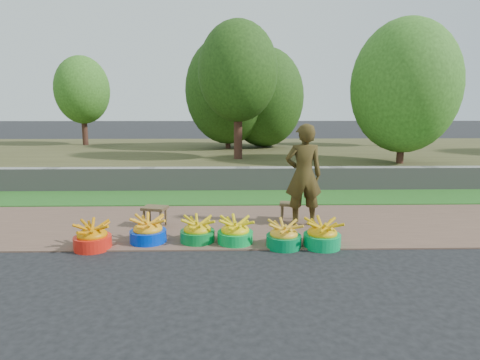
{
  "coord_description": "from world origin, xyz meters",
  "views": [
    {
      "loc": [
        -0.27,
        -5.2,
        1.91
      ],
      "look_at": [
        -0.13,
        1.3,
        0.75
      ],
      "focal_mm": 30.0,
      "sensor_mm": 36.0,
      "label": 1
    }
  ],
  "objects_px": {
    "basin_a": "(92,237)",
    "basin_e": "(284,236)",
    "basin_c": "(197,231)",
    "basin_f": "(322,235)",
    "basin_b": "(148,231)",
    "basin_d": "(235,232)",
    "vendor_woman": "(304,175)",
    "stool_left": "(155,211)",
    "stool_right": "(290,206)"
  },
  "relations": [
    {
      "from": "basin_a",
      "to": "basin_e",
      "type": "xyz_separation_m",
      "value": [
        2.64,
        0.0,
        -0.01
      ]
    },
    {
      "from": "basin_c",
      "to": "basin_f",
      "type": "distance_m",
      "value": 1.77
    },
    {
      "from": "basin_b",
      "to": "basin_d",
      "type": "height_order",
      "value": "basin_b"
    },
    {
      "from": "basin_a",
      "to": "basin_c",
      "type": "distance_m",
      "value": 1.44
    },
    {
      "from": "basin_c",
      "to": "basin_e",
      "type": "distance_m",
      "value": 1.24
    },
    {
      "from": "basin_d",
      "to": "vendor_woman",
      "type": "xyz_separation_m",
      "value": [
        1.12,
        0.89,
        0.68
      ]
    },
    {
      "from": "basin_d",
      "to": "basin_e",
      "type": "height_order",
      "value": "basin_d"
    },
    {
      "from": "basin_c",
      "to": "vendor_woman",
      "type": "relative_size",
      "value": 0.3
    },
    {
      "from": "basin_c",
      "to": "stool_left",
      "type": "relative_size",
      "value": 1.14
    },
    {
      "from": "basin_d",
      "to": "basin_f",
      "type": "relative_size",
      "value": 0.98
    },
    {
      "from": "stool_right",
      "to": "vendor_woman",
      "type": "distance_m",
      "value": 0.66
    },
    {
      "from": "basin_f",
      "to": "vendor_woman",
      "type": "xyz_separation_m",
      "value": [
        -0.09,
        1.06,
        0.68
      ]
    },
    {
      "from": "basin_a",
      "to": "basin_f",
      "type": "relative_size",
      "value": 0.98
    },
    {
      "from": "basin_b",
      "to": "basin_e",
      "type": "bearing_deg",
      "value": -6.87
    },
    {
      "from": "basin_c",
      "to": "basin_e",
      "type": "height_order",
      "value": "basin_c"
    },
    {
      "from": "basin_e",
      "to": "vendor_woman",
      "type": "bearing_deg",
      "value": 67.07
    },
    {
      "from": "basin_b",
      "to": "basin_c",
      "type": "bearing_deg",
      "value": -0.04
    },
    {
      "from": "stool_left",
      "to": "stool_right",
      "type": "bearing_deg",
      "value": 8.28
    },
    {
      "from": "basin_d",
      "to": "basin_f",
      "type": "xyz_separation_m",
      "value": [
        1.21,
        -0.16,
        0.0
      ]
    },
    {
      "from": "basin_d",
      "to": "vendor_woman",
      "type": "bearing_deg",
      "value": 38.51
    },
    {
      "from": "basin_e",
      "to": "stool_left",
      "type": "bearing_deg",
      "value": 153.37
    },
    {
      "from": "basin_e",
      "to": "stool_right",
      "type": "xyz_separation_m",
      "value": [
        0.28,
        1.31,
        0.1
      ]
    },
    {
      "from": "basin_b",
      "to": "vendor_woman",
      "type": "bearing_deg",
      "value": 19.13
    },
    {
      "from": "basin_b",
      "to": "basin_d",
      "type": "bearing_deg",
      "value": -3.13
    },
    {
      "from": "basin_a",
      "to": "stool_right",
      "type": "xyz_separation_m",
      "value": [
        2.92,
        1.32,
        0.09
      ]
    },
    {
      "from": "stool_left",
      "to": "basin_d",
      "type": "bearing_deg",
      "value": -32.49
    },
    {
      "from": "basin_d",
      "to": "stool_right",
      "type": "xyz_separation_m",
      "value": [
        0.95,
        1.15,
        0.09
      ]
    },
    {
      "from": "stool_right",
      "to": "vendor_woman",
      "type": "height_order",
      "value": "vendor_woman"
    },
    {
      "from": "basin_d",
      "to": "basin_e",
      "type": "distance_m",
      "value": 0.69
    },
    {
      "from": "basin_d",
      "to": "vendor_woman",
      "type": "height_order",
      "value": "vendor_woman"
    },
    {
      "from": "basin_c",
      "to": "stool_left",
      "type": "distance_m",
      "value": 1.07
    },
    {
      "from": "vendor_woman",
      "to": "basin_f",
      "type": "bearing_deg",
      "value": 93.22
    },
    {
      "from": "basin_a",
      "to": "basin_f",
      "type": "bearing_deg",
      "value": 0.06
    },
    {
      "from": "basin_f",
      "to": "vendor_woman",
      "type": "relative_size",
      "value": 0.31
    },
    {
      "from": "basin_d",
      "to": "stool_left",
      "type": "height_order",
      "value": "basin_d"
    },
    {
      "from": "stool_left",
      "to": "basin_a",
      "type": "bearing_deg",
      "value": -124.34
    },
    {
      "from": "basin_d",
      "to": "stool_left",
      "type": "xyz_separation_m",
      "value": [
        -1.29,
        0.82,
        0.11
      ]
    },
    {
      "from": "basin_b",
      "to": "vendor_woman",
      "type": "distance_m",
      "value": 2.6
    },
    {
      "from": "basin_e",
      "to": "stool_right",
      "type": "relative_size",
      "value": 1.24
    },
    {
      "from": "basin_c",
      "to": "stool_left",
      "type": "bearing_deg",
      "value": 134.74
    },
    {
      "from": "basin_a",
      "to": "basin_b",
      "type": "height_order",
      "value": "basin_b"
    },
    {
      "from": "basin_e",
      "to": "vendor_woman",
      "type": "distance_m",
      "value": 1.34
    },
    {
      "from": "basin_f",
      "to": "basin_b",
      "type": "bearing_deg",
      "value": 174.62
    },
    {
      "from": "vendor_woman",
      "to": "stool_right",
      "type": "bearing_deg",
      "value": -58.18
    },
    {
      "from": "basin_c",
      "to": "stool_right",
      "type": "relative_size",
      "value": 1.26
    },
    {
      "from": "basin_d",
      "to": "stool_left",
      "type": "bearing_deg",
      "value": 147.51
    },
    {
      "from": "basin_c",
      "to": "basin_b",
      "type": "bearing_deg",
      "value": 179.96
    },
    {
      "from": "basin_b",
      "to": "basin_c",
      "type": "distance_m",
      "value": 0.71
    },
    {
      "from": "basin_e",
      "to": "stool_right",
      "type": "height_order",
      "value": "basin_e"
    },
    {
      "from": "basin_b",
      "to": "basin_e",
      "type": "height_order",
      "value": "basin_b"
    }
  ]
}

